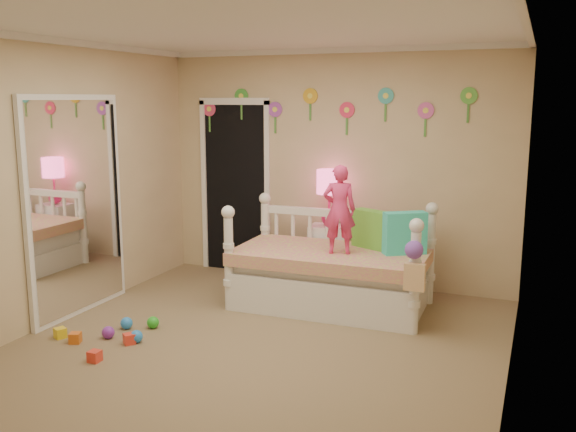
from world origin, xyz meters
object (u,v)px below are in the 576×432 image
at_px(daybed, 331,256).
at_px(nightstand, 329,255).
at_px(child, 339,209).
at_px(table_lamp, 329,189).

distance_m(daybed, nightstand, 0.76).
bearing_deg(child, nightstand, -81.60).
bearing_deg(daybed, table_lamp, 109.26).
bearing_deg(daybed, child, -43.30).
height_order(child, table_lamp, child).
relative_size(child, nightstand, 1.28).
distance_m(daybed, table_lamp, 0.93).
bearing_deg(nightstand, table_lamp, 0.00).
relative_size(daybed, table_lamp, 3.10).
bearing_deg(table_lamp, daybed, -69.60).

